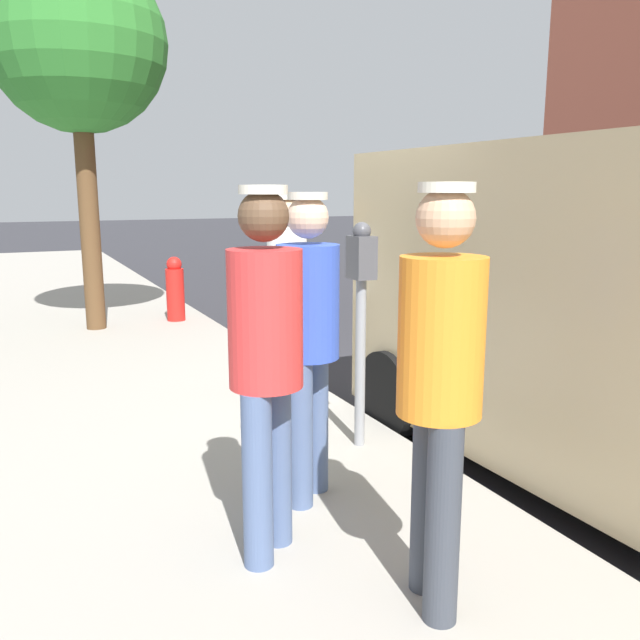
% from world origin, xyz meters
% --- Properties ---
extents(ground_plane, '(80.00, 80.00, 0.00)m').
position_xyz_m(ground_plane, '(0.00, 0.00, 0.00)').
color(ground_plane, '#2D2D33').
extents(sidewalk_slab, '(5.00, 32.00, 0.15)m').
position_xyz_m(sidewalk_slab, '(3.50, 0.00, 0.07)').
color(sidewalk_slab, '#9E998E').
rests_on(sidewalk_slab, ground).
extents(parking_meter_near, '(0.14, 0.18, 1.52)m').
position_xyz_m(parking_meter_near, '(1.35, 0.74, 1.18)').
color(parking_meter_near, gray).
rests_on(parking_meter_near, sidewalk_slab).
extents(pedestrian_in_blue, '(0.34, 0.34, 1.71)m').
position_xyz_m(pedestrian_in_blue, '(1.99, 1.30, 1.13)').
color(pedestrian_in_blue, '#4C608C').
rests_on(pedestrian_in_blue, sidewalk_slab).
extents(pedestrian_in_red, '(0.34, 0.34, 1.74)m').
position_xyz_m(pedestrian_in_red, '(2.41, 1.76, 1.15)').
color(pedestrian_in_red, '#4C608C').
rests_on(pedestrian_in_red, sidewalk_slab).
extents(pedestrian_in_white, '(0.34, 0.36, 1.69)m').
position_xyz_m(pedestrian_in_white, '(1.28, -0.70, 1.12)').
color(pedestrian_in_white, '#383D47').
rests_on(pedestrian_in_white, sidewalk_slab).
extents(pedestrian_in_orange, '(0.34, 0.35, 1.75)m').
position_xyz_m(pedestrian_in_orange, '(1.93, 2.42, 1.16)').
color(pedestrian_in_orange, '#383D47').
rests_on(pedestrian_in_orange, sidewalk_slab).
extents(street_tree, '(2.09, 2.09, 4.47)m').
position_xyz_m(street_tree, '(2.49, -4.11, 3.54)').
color(street_tree, brown).
rests_on(street_tree, sidewalk_slab).
extents(fire_hydrant, '(0.24, 0.24, 0.86)m').
position_xyz_m(fire_hydrant, '(1.45, -4.20, 0.57)').
color(fire_hydrant, red).
rests_on(fire_hydrant, sidewalk_slab).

